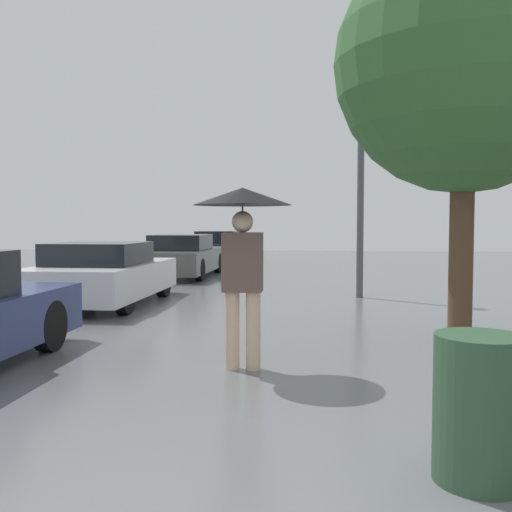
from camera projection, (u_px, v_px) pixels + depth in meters
pedestrian at (243, 228)px, 5.82m from camera, size 1.01×1.01×1.87m
parked_car_second at (102, 274)px, 10.65m from camera, size 1.84×3.81×1.16m
parked_car_third at (183, 257)px, 16.28m from camera, size 1.71×4.30×1.20m
parked_car_farthest at (219, 248)px, 22.25m from camera, size 1.74×4.00×1.22m
tree at (465, 64)px, 6.78m from camera, size 3.11×3.11×4.98m
street_lamp at (361, 179)px, 11.52m from camera, size 0.31×0.31×3.96m
trash_bin at (479, 409)px, 3.31m from camera, size 0.52×0.52×0.86m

